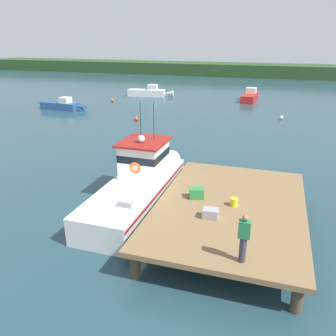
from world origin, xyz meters
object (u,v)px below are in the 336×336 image
main_fishing_boat (140,183)px  bait_bucket (234,202)px  moored_boat_far_right (250,96)px  crate_stack_mid_dock (211,213)px  moored_boat_off_the_point (150,92)px  moored_boat_near_channel (63,105)px  crate_single_by_cleat (197,193)px  mooring_buoy_inshore (112,100)px  mooring_buoy_channel_marker (281,118)px  mooring_buoy_outer (136,119)px  deckhand_by_the_boat (244,237)px

main_fishing_boat → bait_bucket: bearing=-16.5°
main_fishing_boat → moored_boat_far_right: (2.62, 31.37, -0.48)m
main_fishing_boat → crate_stack_mid_dock: 4.85m
moored_boat_off_the_point → moored_boat_near_channel: 13.01m
crate_single_by_cleat → mooring_buoy_inshore: (-16.94, 26.31, -1.23)m
crate_stack_mid_dock → moored_boat_near_channel: crate_stack_mid_dock is taller
main_fishing_boat → bait_bucket: (4.74, -1.40, 0.36)m
main_fishing_boat → crate_stack_mid_dock: main_fishing_boat is taller
mooring_buoy_channel_marker → crate_stack_mid_dock: bearing=-96.0°
mooring_buoy_outer → crate_single_by_cleat: bearing=-60.1°
moored_boat_far_right → moored_boat_near_channel: 23.14m
moored_boat_far_right → mooring_buoy_outer: moored_boat_far_right is taller
bait_bucket → mooring_buoy_inshore: (-18.58, 26.57, -1.18)m
bait_bucket → mooring_buoy_inshore: 32.44m
moored_boat_near_channel → mooring_buoy_outer: moored_boat_near_channel is taller
crate_stack_mid_dock → mooring_buoy_channel_marker: bearing=84.0°
main_fishing_boat → deckhand_by_the_boat: bearing=-43.1°
main_fishing_boat → deckhand_by_the_boat: (5.47, -5.13, 1.05)m
moored_boat_off_the_point → mooring_buoy_outer: (3.81, -13.99, -0.35)m
mooring_buoy_channel_marker → main_fishing_boat: bearing=-107.2°
moored_boat_off_the_point → bait_bucket: bearing=-64.0°
mooring_buoy_channel_marker → moored_boat_far_right: bearing=111.0°
main_fishing_boat → crate_single_by_cleat: main_fishing_boat is taller
deckhand_by_the_boat → mooring_buoy_channel_marker: deckhand_by_the_boat is taller
main_fishing_boat → bait_bucket: main_fishing_boat is taller
crate_single_by_cleat → moored_boat_far_right: 32.53m
bait_bucket → deckhand_by_the_boat: bearing=-79.0°
moored_boat_far_right → moored_boat_near_channel: moored_boat_far_right is taller
mooring_buoy_outer → moored_boat_off_the_point: bearing=105.2°
crate_single_by_cleat → deckhand_by_the_boat: 4.67m
mooring_buoy_inshore → bait_bucket: bearing=-55.0°
main_fishing_boat → mooring_buoy_outer: 17.81m
mooring_buoy_inshore → deckhand_by_the_boat: bearing=-57.5°
crate_stack_mid_dock → mooring_buoy_outer: size_ratio=1.56×
crate_single_by_cleat → moored_boat_far_right: crate_single_by_cleat is taller
mooring_buoy_outer → crate_stack_mid_dock: bearing=-60.1°
deckhand_by_the_boat → mooring_buoy_outer: deckhand_by_the_boat is taller
moored_boat_far_right → mooring_buoy_inshore: moored_boat_far_right is taller
bait_bucket → moored_boat_off_the_point: bearing=116.0°
moored_boat_far_right → mooring_buoy_inshore: (-16.46, -6.21, -0.34)m
mooring_buoy_channel_marker → mooring_buoy_inshore: 20.76m
deckhand_by_the_boat → moored_boat_far_right: size_ratio=0.27×
crate_single_by_cleat → bait_bucket: 1.66m
crate_single_by_cleat → deckhand_by_the_boat: (2.37, -3.98, 0.63)m
moored_boat_near_channel → mooring_buoy_inshore: bearing=64.3°
crate_stack_mid_dock → moored_boat_near_channel: (-20.87, 21.57, -0.90)m
crate_stack_mid_dock → moored_boat_near_channel: bearing=134.1°
crate_single_by_cleat → deckhand_by_the_boat: size_ratio=0.37×
mooring_buoy_outer → mooring_buoy_channel_marker: bearing=19.6°
crate_stack_mid_dock → crate_single_by_cleat: 1.79m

